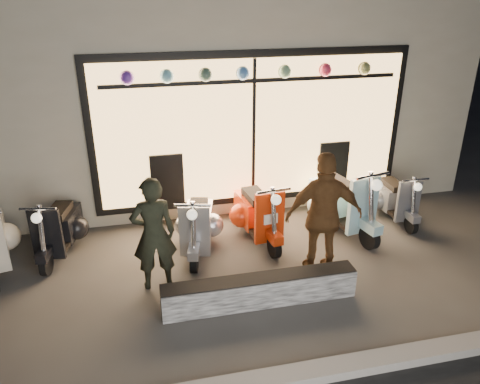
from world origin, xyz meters
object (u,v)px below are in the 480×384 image
object	(u,v)px
man	(154,234)
woman	(324,216)
graffiti_barrier	(260,290)
scooter_silver	(198,223)
scooter_red	(256,211)

from	to	relation	value
man	woman	world-z (taller)	woman
graffiti_barrier	scooter_silver	bearing A→B (deg)	109.06
scooter_red	man	world-z (taller)	man
graffiti_barrier	scooter_silver	distance (m)	1.74
graffiti_barrier	man	world-z (taller)	man
graffiti_barrier	scooter_red	world-z (taller)	scooter_red
man	scooter_red	bearing A→B (deg)	-149.74
graffiti_barrier	man	xyz separation A→B (m)	(-1.28, 0.70, 0.61)
graffiti_barrier	woman	distance (m)	1.35
man	woman	bearing A→B (deg)	172.33
man	woman	xyz separation A→B (m)	(2.31, -0.20, 0.11)
scooter_silver	woman	bearing A→B (deg)	-21.89
scooter_silver	man	size ratio (longest dim) A/B	0.87
man	scooter_silver	bearing A→B (deg)	-130.25
graffiti_barrier	scooter_silver	size ratio (longest dim) A/B	1.80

